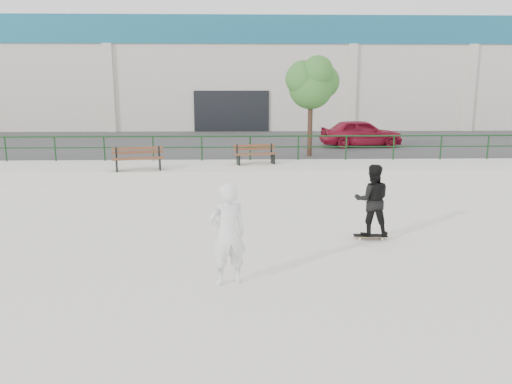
{
  "coord_description": "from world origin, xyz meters",
  "views": [
    {
      "loc": [
        0.63,
        -9.76,
        3.58
      ],
      "look_at": [
        0.98,
        2.0,
        1.04
      ],
      "focal_mm": 35.0,
      "sensor_mm": 36.0,
      "label": 1
    }
  ],
  "objects_px": {
    "tree": "(312,81)",
    "standing_skater": "(372,200)",
    "skateboard": "(370,236)",
    "seated_skater": "(228,234)",
    "bench_right": "(255,154)",
    "red_car": "(361,133)",
    "bench_left": "(138,159)"
  },
  "relations": [
    {
      "from": "tree",
      "to": "standing_skater",
      "type": "relative_size",
      "value": 2.53
    },
    {
      "from": "bench_left",
      "to": "red_car",
      "type": "distance_m",
      "value": 12.0
    },
    {
      "from": "bench_left",
      "to": "skateboard",
      "type": "xyz_separation_m",
      "value": [
        6.83,
        -6.99,
        -0.85
      ]
    },
    {
      "from": "bench_right",
      "to": "seated_skater",
      "type": "xyz_separation_m",
      "value": [
        -0.81,
        -10.93,
        0.06
      ]
    },
    {
      "from": "bench_left",
      "to": "red_car",
      "type": "height_order",
      "value": "red_car"
    },
    {
      "from": "red_car",
      "to": "skateboard",
      "type": "height_order",
      "value": "red_car"
    },
    {
      "from": "tree",
      "to": "red_car",
      "type": "bearing_deg",
      "value": 47.33
    },
    {
      "from": "skateboard",
      "to": "bench_right",
      "type": "bearing_deg",
      "value": 109.92
    },
    {
      "from": "bench_left",
      "to": "skateboard",
      "type": "height_order",
      "value": "bench_left"
    },
    {
      "from": "bench_left",
      "to": "tree",
      "type": "bearing_deg",
      "value": 15.74
    },
    {
      "from": "skateboard",
      "to": "tree",
      "type": "bearing_deg",
      "value": 93.32
    },
    {
      "from": "red_car",
      "to": "bench_right",
      "type": "bearing_deg",
      "value": 130.89
    },
    {
      "from": "red_car",
      "to": "seated_skater",
      "type": "relative_size",
      "value": 2.15
    },
    {
      "from": "red_car",
      "to": "bench_left",
      "type": "bearing_deg",
      "value": 120.7
    },
    {
      "from": "skateboard",
      "to": "seated_skater",
      "type": "relative_size",
      "value": 0.42
    },
    {
      "from": "bench_right",
      "to": "standing_skater",
      "type": "relative_size",
      "value": 1.04
    },
    {
      "from": "bench_left",
      "to": "bench_right",
      "type": "height_order",
      "value": "bench_left"
    },
    {
      "from": "bench_left",
      "to": "seated_skater",
      "type": "bearing_deg",
      "value": -81.82
    },
    {
      "from": "bench_right",
      "to": "seated_skater",
      "type": "height_order",
      "value": "seated_skater"
    },
    {
      "from": "seated_skater",
      "to": "bench_left",
      "type": "bearing_deg",
      "value": -87.18
    },
    {
      "from": "bench_right",
      "to": "skateboard",
      "type": "height_order",
      "value": "bench_right"
    },
    {
      "from": "standing_skater",
      "to": "bench_right",
      "type": "bearing_deg",
      "value": -66.73
    },
    {
      "from": "bench_left",
      "to": "skateboard",
      "type": "bearing_deg",
      "value": -57.68
    },
    {
      "from": "bench_left",
      "to": "seated_skater",
      "type": "relative_size",
      "value": 1.02
    },
    {
      "from": "bench_right",
      "to": "tree",
      "type": "xyz_separation_m",
      "value": [
        2.48,
        2.25,
        2.83
      ]
    },
    {
      "from": "skateboard",
      "to": "standing_skater",
      "type": "xyz_separation_m",
      "value": [
        0.0,
        0.0,
        0.87
      ]
    },
    {
      "from": "tree",
      "to": "seated_skater",
      "type": "height_order",
      "value": "tree"
    },
    {
      "from": "skateboard",
      "to": "seated_skater",
      "type": "xyz_separation_m",
      "value": [
        -3.3,
        -2.6,
        0.87
      ]
    },
    {
      "from": "tree",
      "to": "standing_skater",
      "type": "distance_m",
      "value": 10.94
    },
    {
      "from": "tree",
      "to": "seated_skater",
      "type": "bearing_deg",
      "value": -104.05
    },
    {
      "from": "skateboard",
      "to": "red_car",
      "type": "bearing_deg",
      "value": 81.01
    },
    {
      "from": "bench_left",
      "to": "bench_right",
      "type": "xyz_separation_m",
      "value": [
        4.34,
        1.34,
        -0.04
      ]
    }
  ]
}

